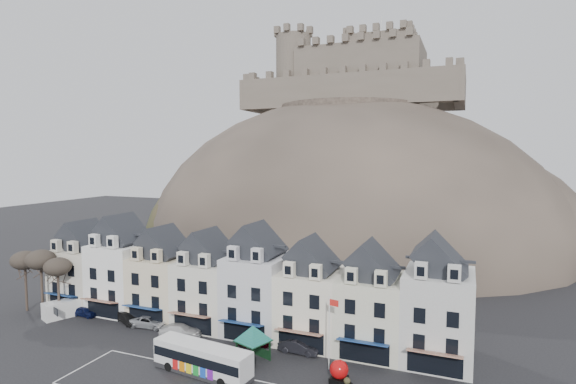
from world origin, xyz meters
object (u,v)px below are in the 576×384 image
object	(u,v)px
white_van	(63,309)
car_black	(128,318)
bus_shelter	(253,333)
flagpole	(330,328)
car_white	(180,330)
car_maroon	(255,340)
car_silver	(150,322)
red_buoy	(339,371)
bus	(202,358)
car_charcoal	(299,346)
car_navy	(85,311)

from	to	relation	value
white_van	car_black	bearing A→B (deg)	31.11
bus_shelter	flagpole	xyz separation A→B (m)	(7.82, 1.16, 1.30)
car_black	car_white	bearing A→B (deg)	-71.97
car_white	car_maroon	world-z (taller)	car_white
flagpole	car_maroon	size ratio (longest dim) A/B	1.94
car_white	car_silver	bearing A→B (deg)	62.49
bus_shelter	car_black	bearing A→B (deg)	-170.06
car_black	red_buoy	bearing A→B (deg)	-74.07
bus	car_silver	world-z (taller)	bus
bus	red_buoy	bearing A→B (deg)	21.58
white_van	bus_shelter	bearing A→B (deg)	18.56
bus	car_maroon	bearing A→B (deg)	83.70
car_black	car_maroon	size ratio (longest dim) A/B	1.13
red_buoy	car_silver	bearing A→B (deg)	169.86
car_silver	car_white	bearing A→B (deg)	-107.81
car_charcoal	car_black	bearing A→B (deg)	91.23
car_black	car_charcoal	bearing A→B (deg)	-65.12
car_navy	white_van	bearing A→B (deg)	119.68
red_buoy	car_silver	xyz separation A→B (m)	(-25.24, 4.51, -0.42)
bus_shelter	white_van	bearing A→B (deg)	-163.98
bus	car_black	world-z (taller)	bus
car_navy	car_maroon	bearing A→B (deg)	-86.92
bus	bus_shelter	xyz separation A→B (m)	(3.31, 4.34, 1.28)
car_white	car_charcoal	distance (m)	14.44
car_black	bus_shelter	bearing A→B (deg)	-75.37
car_silver	bus_shelter	bearing A→B (deg)	-108.94
red_buoy	car_maroon	bearing A→B (deg)	157.40
red_buoy	car_white	distance (m)	20.35
red_buoy	car_charcoal	distance (m)	7.24
red_buoy	car_charcoal	xyz separation A→B (m)	(-5.64, 4.51, -0.37)
car_navy	car_black	size ratio (longest dim) A/B	0.85
white_van	car_maroon	size ratio (longest dim) A/B	1.35
white_van	car_silver	world-z (taller)	white_van
car_black	car_navy	bearing A→B (deg)	115.95
flagpole	white_van	xyz separation A→B (m)	(-36.55, 0.93, -3.13)
car_maroon	car_charcoal	xyz separation A→B (m)	(5.20, 0.00, 0.09)
car_white	car_maroon	xyz separation A→B (m)	(9.20, 1.04, -0.08)
car_navy	car_silver	xyz separation A→B (m)	(10.38, 0.13, 0.07)
car_charcoal	car_white	bearing A→B (deg)	95.34
flagpole	car_black	distance (m)	27.42
car_black	car_maroon	xyz separation A→B (m)	(17.82, 0.00, -0.06)
white_van	car_navy	size ratio (longest dim) A/B	1.41
flagpole	red_buoy	bearing A→B (deg)	-54.49
bus_shelter	red_buoy	world-z (taller)	bus_shelter
car_silver	car_charcoal	bearing A→B (deg)	-96.55
car_navy	car_silver	size ratio (longest dim) A/B	0.75
flagpole	car_navy	world-z (taller)	flagpole
bus	flagpole	distance (m)	12.68
white_van	car_black	distance (m)	9.56
red_buoy	flagpole	world-z (taller)	flagpole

